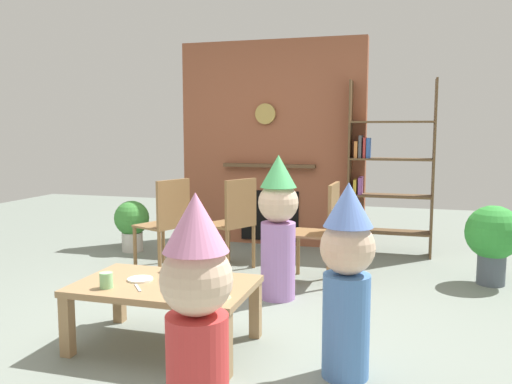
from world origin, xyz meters
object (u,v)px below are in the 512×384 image
Objects in this scene: dining_chair_middle at (234,218)px; child_by_the_chairs at (278,223)px; coffee_table at (165,292)px; paper_cup_near_right at (171,265)px; bookshelf at (384,174)px; child_in_pink at (347,276)px; paper_cup_far_left at (106,280)px; paper_plate_rear at (197,275)px; potted_plant_tall at (493,237)px; paper_plate_front at (140,279)px; dining_chair_left at (167,219)px; paper_cup_near_left at (199,288)px; birthday_cake_slice at (223,291)px; paper_cup_center at (215,273)px; potted_plant_short at (132,222)px; dining_chair_right at (323,226)px; child_with_cone_hat at (197,317)px.

child_by_the_chairs is at bearing 157.57° from dining_chair_middle.
paper_cup_near_right reaches higher than coffee_table.
bookshelf is at bearing -113.84° from dining_chair_middle.
child_by_the_chairs reaches higher than coffee_table.
dining_chair_middle is (-1.30, 1.95, -0.07)m from child_in_pink.
child_in_pink reaches higher than paper_cup_far_left.
paper_plate_rear is (-1.06, -2.75, -0.47)m from bookshelf.
potted_plant_tall is (2.48, 2.22, -0.03)m from paper_cup_far_left.
dining_chair_left is (-0.59, 1.62, 0.09)m from paper_plate_front.
paper_plate_front is (-0.10, -0.24, -0.04)m from paper_cup_near_right.
birthday_cake_slice is (0.14, 0.02, -0.01)m from paper_cup_near_left.
bookshelf reaches higher than dining_chair_middle.
paper_plate_rear is at bearing -111.10° from bookshelf.
paper_plate_rear is 0.22× the size of dining_chair_middle.
dining_chair_left is (-1.91, 1.72, -0.07)m from child_in_pink.
birthday_cake_slice is 2.17m from dining_chair_left.
child_in_pink reaches higher than paper_cup_center.
potted_plant_short is (-1.80, 2.14, -0.12)m from paper_cup_center.
paper_cup_near_left is at bearing 79.70° from dining_chair_right.
dining_chair_middle is (-0.16, 1.85, 0.16)m from coffee_table.
bookshelf reaches higher than paper_cup_center.
birthday_cake_slice is 1.87m from dining_chair_right.
paper_cup_far_left is at bearing -63.64° from potted_plant_short.
bookshelf reaches higher than paper_cup_near_right.
child_with_cone_hat is at bearing -68.23° from paper_cup_near_left.
paper_cup_near_right is 2.87m from potted_plant_tall.
bookshelf is at bearing -86.32° from child_in_pink.
child_in_pink is 1.54× the size of potted_plant_tall.
paper_cup_near_right is 0.44× the size of paper_plate_rear.
child_in_pink reaches higher than dining_chair_middle.
birthday_cake_slice is 0.11× the size of dining_chair_right.
dining_chair_middle reaches higher than potted_plant_tall.
paper_cup_near_left is 0.09× the size of child_in_pink.
bookshelf is 1.99m from child_by_the_chairs.
child_with_cone_hat is 1.24× the size of dining_chair_left.
coffee_table is at bearing 148.68° from paper_cup_near_left.
paper_cup_far_left is at bearing -119.23° from paper_plate_front.
dining_chair_middle reaches higher than coffee_table.
paper_cup_near_right is 1.60m from dining_chair_middle.
paper_cup_center is 0.10× the size of dining_chair_middle.
dining_chair_left is 1.02m from potted_plant_short.
paper_cup_far_left is at bearing 8.77° from child_in_pink.
potted_plant_tall is (2.19, 2.03, 0.07)m from coffee_table.
paper_cup_far_left is at bearing 17.42° from child_with_cone_hat.
dining_chair_left is at bearing 4.43° from dining_chair_right.
paper_plate_rear is at bearing 159.05° from paper_cup_center.
birthday_cake_slice is 1.31m from child_by_the_chairs.
bookshelf is 3.31× the size of potted_plant_short.
paper_cup_center is 0.10× the size of dining_chair_left.
potted_plant_tall reaches higher than paper_cup_far_left.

